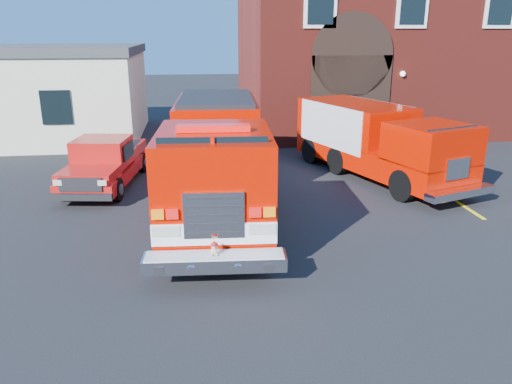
{
  "coord_description": "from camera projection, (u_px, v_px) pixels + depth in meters",
  "views": [
    {
      "loc": [
        -1.46,
        -12.51,
        4.98
      ],
      "look_at": [
        0.0,
        -1.2,
        1.3
      ],
      "focal_mm": 35.0,
      "sensor_mm": 36.0,
      "label": 1
    }
  ],
  "objects": [
    {
      "name": "fire_station",
      "position": [
        387.0,
        46.0,
        26.5
      ],
      "size": [
        15.2,
        10.2,
        8.45
      ],
      "color": "maroon",
      "rests_on": "ground"
    },
    {
      "name": "fire_engine",
      "position": [
        216.0,
        156.0,
        14.31
      ],
      "size": [
        3.32,
        9.91,
        3.01
      ],
      "color": "black",
      "rests_on": "ground"
    },
    {
      "name": "parking_stripe_near",
      "position": [
        457.0,
        202.0,
        15.25
      ],
      "size": [
        0.12,
        3.0,
        0.01
      ],
      "primitive_type": "cube",
      "color": "yellow",
      "rests_on": "ground"
    },
    {
      "name": "secondary_truck",
      "position": [
        376.0,
        139.0,
        17.58
      ],
      "size": [
        4.69,
        7.97,
        2.47
      ],
      "color": "black",
      "rests_on": "ground"
    },
    {
      "name": "pickup_truck",
      "position": [
        106.0,
        163.0,
        16.71
      ],
      "size": [
        2.52,
        5.29,
        1.66
      ],
      "color": "black",
      "rests_on": "ground"
    },
    {
      "name": "parking_stripe_far",
      "position": [
        385.0,
        156.0,
        20.91
      ],
      "size": [
        0.12,
        3.0,
        0.01
      ],
      "primitive_type": "cube",
      "color": "yellow",
      "rests_on": "ground"
    },
    {
      "name": "ground",
      "position": [
        250.0,
        224.0,
        13.51
      ],
      "size": [
        100.0,
        100.0,
        0.0
      ],
      "primitive_type": "plane",
      "color": "black",
      "rests_on": "ground"
    },
    {
      "name": "side_building",
      "position": [
        33.0,
        92.0,
        24.01
      ],
      "size": [
        10.2,
        8.2,
        4.35
      ],
      "color": "beige",
      "rests_on": "ground"
    },
    {
      "name": "parking_stripe_mid",
      "position": [
        415.0,
        175.0,
        18.08
      ],
      "size": [
        0.12,
        3.0,
        0.01
      ],
      "primitive_type": "cube",
      "color": "yellow",
      "rests_on": "ground"
    }
  ]
}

